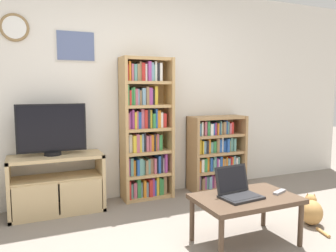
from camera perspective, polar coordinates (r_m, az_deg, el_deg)
The scene contains 9 objects.
wall_back at distance 4.06m, azimuth -7.25°, elevation 5.97°, with size 7.09×0.09×2.60m.
tv_stand at distance 3.77m, azimuth -18.73°, elevation -9.57°, with size 0.98×0.41×0.63m.
television at distance 3.69m, azimuth -19.58°, elevation -0.57°, with size 0.71×0.18×0.55m.
bookshelf_tall at distance 3.98m, azimuth -4.04°, elevation -0.95°, with size 0.62×0.29×1.71m.
bookshelf_short at distance 4.44m, azimuth 7.98°, elevation -4.65°, with size 0.77×0.32×0.98m.
coffee_table at distance 2.96m, azimuth 13.39°, elevation -12.72°, with size 0.88×0.55×0.42m.
laptop at distance 2.90m, azimuth 11.97°, elevation -10.75°, with size 0.36×0.31×0.25m.
remote_near_laptop at distance 3.11m, azimuth 18.83°, elevation -10.81°, with size 0.17×0.10×0.02m.
cat at distance 3.64m, azimuth 23.71°, elevation -13.41°, with size 0.31×0.46×0.30m.
Camera 1 is at (-1.15, -1.89, 1.33)m, focal length 35.00 mm.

